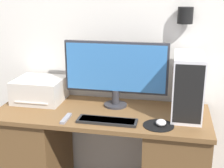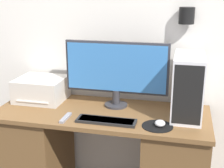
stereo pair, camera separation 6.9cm
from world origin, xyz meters
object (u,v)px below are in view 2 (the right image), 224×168
at_px(mouse, 160,123).
at_px(remote_control, 66,118).
at_px(computer_tower, 188,86).
at_px(printer, 41,89).
at_px(keyboard, 106,121).
at_px(monitor, 116,70).

bearing_deg(mouse, remote_control, -177.76).
distance_m(computer_tower, printer, 1.10).
relative_size(printer, remote_control, 2.28).
xyz_separation_m(keyboard, remote_control, (-0.27, -0.01, -0.00)).
bearing_deg(remote_control, computer_tower, 17.78).
height_order(monitor, computer_tower, monitor).
bearing_deg(keyboard, printer, 153.33).
bearing_deg(keyboard, mouse, 1.94).
relative_size(computer_tower, printer, 1.16).
bearing_deg(computer_tower, remote_control, -162.22).
xyz_separation_m(monitor, printer, (-0.59, -0.01, -0.19)).
xyz_separation_m(computer_tower, remote_control, (-0.77, -0.25, -0.20)).
height_order(mouse, computer_tower, computer_tower).
xyz_separation_m(printer, remote_control, (0.32, -0.31, -0.08)).
height_order(monitor, printer, monitor).
distance_m(keyboard, mouse, 0.34).
relative_size(keyboard, mouse, 5.12).
xyz_separation_m(mouse, remote_control, (-0.62, -0.02, -0.01)).
distance_m(monitor, remote_control, 0.49).
xyz_separation_m(keyboard, printer, (-0.59, 0.30, 0.08)).
height_order(monitor, remote_control, monitor).
height_order(monitor, keyboard, monitor).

